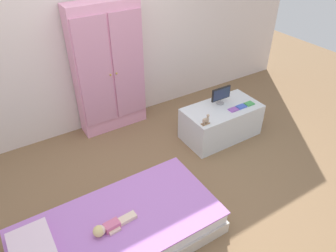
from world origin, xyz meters
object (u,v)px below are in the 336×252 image
Objects in this scene: rocking_horse_toy at (206,120)px; book_green at (249,104)px; book_purple at (233,110)px; bed at (120,231)px; book_blue at (241,107)px; wardrobe at (109,70)px; tv_stand at (221,122)px; doll at (107,228)px; tv_monitor at (221,94)px.

book_green is (0.73, 0.06, -0.05)m from rocking_horse_toy.
rocking_horse_toy is 1.07× the size of book_purple.
book_purple is at bearing 19.31° from bed.
bed is 2.10m from book_blue.
wardrobe reaches higher than tv_stand.
doll is 0.41× the size of tv_stand.
tv_stand is at bearing 24.30° from rocking_horse_toy.
rocking_horse_toy is (1.38, 0.59, 0.36)m from bed.
book_blue reaches higher than tv_stand.
tv_monitor is at bearing -38.59° from wardrobe.
book_purple is at bearing 7.41° from rocking_horse_toy.
tv_monitor reaches higher than book_purple.
tv_stand is 0.32m from book_blue.
rocking_horse_toy is (-0.39, -0.18, 0.27)m from tv_stand.
book_blue is 0.13m from book_green.
bed is 1.08× the size of wardrobe.
tv_monitor is (0.04, 0.09, 0.34)m from tv_stand.
book_green is at bearing -37.71° from wardrobe.
bed is at bearing -161.86° from book_blue.
wardrobe is 13.14× the size of rocking_horse_toy.
wardrobe is 1.70m from book_blue.
tv_stand is (1.88, 0.80, -0.09)m from doll.
doll is at bearing -157.34° from rocking_horse_toy.
bed is 15.16× the size of book_purple.
book_purple is 0.26m from book_green.
tv_monitor is 2.23× the size of book_blue.
rocking_horse_toy is at bearing -59.70° from wardrobe.
tv_stand is at bearing 23.00° from doll.
bed is 2.22m from book_green.
wardrobe is 14.03× the size of book_purple.
tv_stand is at bearing 121.86° from book_purple.
bed is at bearing -156.71° from tv_stand.
doll reaches higher than bed.
book_purple is at bearing -43.63° from wardrobe.
wardrobe is (0.83, 1.76, 0.52)m from doll.
rocking_horse_toy reaches higher than book_green.
book_purple is 0.95× the size of book_blue.
bed is 1.98m from book_purple.
tv_stand is 0.51m from rocking_horse_toy.
book_green is at bearing 0.00° from book_purple.
wardrobe reaches higher than bed.
book_green reaches higher than tv_stand.
wardrobe is 5.97× the size of tv_monitor.
tv_monitor reaches higher than rocking_horse_toy.
wardrobe is at bearing 137.75° from tv_stand.
wardrobe is 1.69× the size of tv_stand.
book_blue reaches higher than book_purple.
tv_stand is 0.26m from book_purple.
doll is (-0.11, -0.04, 0.17)m from bed.
book_purple is (1.84, 0.65, 0.30)m from bed.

